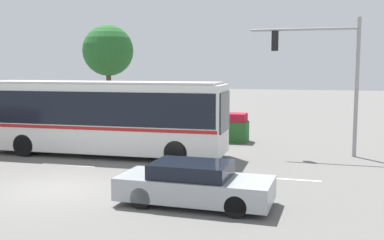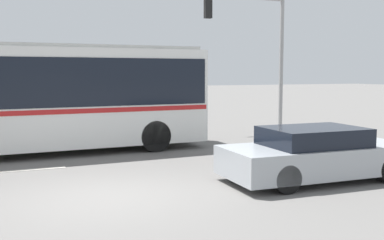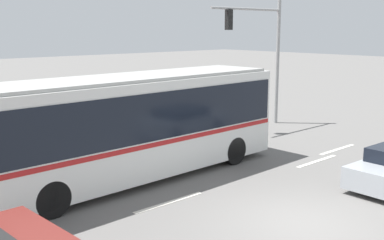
# 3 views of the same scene
# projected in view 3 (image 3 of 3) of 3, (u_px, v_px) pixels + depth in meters

# --- Properties ---
(ground_plane) EXTENTS (140.00, 140.00, 0.00)m
(ground_plane) POSITION_uv_depth(u_px,v_px,m) (302.00, 223.00, 11.98)
(ground_plane) COLOR slate
(city_bus) EXTENTS (11.40, 2.88, 3.36)m
(city_bus) POSITION_uv_depth(u_px,v_px,m) (128.00, 122.00, 15.00)
(city_bus) COLOR silver
(city_bus) RESTS_ON ground
(traffic_light_pole) EXTENTS (4.83, 0.24, 6.17)m
(traffic_light_pole) POSITION_uv_depth(u_px,v_px,m) (263.00, 45.00, 23.12)
(traffic_light_pole) COLOR gray
(traffic_light_pole) RESTS_ON ground
(flowering_hedge) EXTENTS (8.23, 1.18, 1.54)m
(flowering_hedge) POSITION_uv_depth(u_px,v_px,m) (90.00, 125.00, 20.26)
(flowering_hedge) COLOR #286028
(flowering_hedge) RESTS_ON ground
(lane_stripe_near) EXTENTS (2.40, 0.16, 0.01)m
(lane_stripe_near) POSITION_uv_depth(u_px,v_px,m) (337.00, 149.00, 19.20)
(lane_stripe_near) COLOR silver
(lane_stripe_near) RESTS_ON ground
(lane_stripe_mid) EXTENTS (2.40, 0.16, 0.01)m
(lane_stripe_mid) POSITION_uv_depth(u_px,v_px,m) (317.00, 161.00, 17.52)
(lane_stripe_mid) COLOR silver
(lane_stripe_mid) RESTS_ON ground
(lane_stripe_far) EXTENTS (2.40, 0.16, 0.01)m
(lane_stripe_far) POSITION_uv_depth(u_px,v_px,m) (169.00, 202.00, 13.38)
(lane_stripe_far) COLOR silver
(lane_stripe_far) RESTS_ON ground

